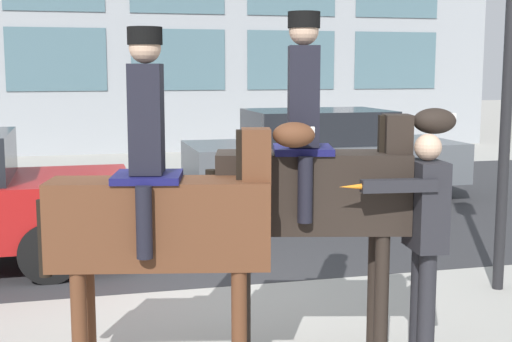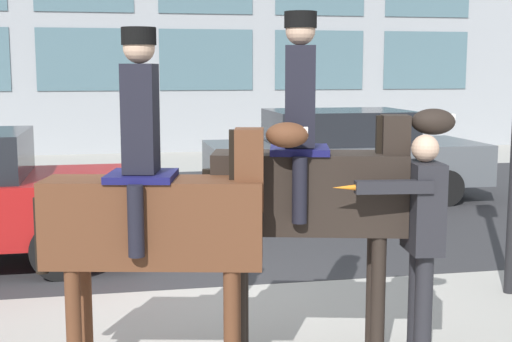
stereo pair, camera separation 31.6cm
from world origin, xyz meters
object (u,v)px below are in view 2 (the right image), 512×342
Objects in this scene: mounted_horse_lead at (158,210)px; pedestrian_bystander at (421,234)px; mounted_horse_companion at (313,184)px; street_car_far_lane at (343,154)px.

mounted_horse_lead is 1.92m from pedestrian_bystander.
mounted_horse_companion is 0.57× the size of street_car_far_lane.
street_car_far_lane is at bearing 83.89° from mounted_horse_companion.
mounted_horse_lead is 7.68m from street_car_far_lane.
pedestrian_bystander is at bearing 5.61° from mounted_horse_lead.
pedestrian_bystander is at bearing -12.56° from mounted_horse_companion.
mounted_horse_lead reaches higher than pedestrian_bystander.
mounted_horse_companion reaches higher than street_car_far_lane.
mounted_horse_companion is at bearing -109.93° from street_car_far_lane.
pedestrian_bystander is (1.90, -0.22, -0.21)m from mounted_horse_lead.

